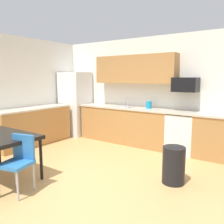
# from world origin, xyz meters

# --- Properties ---
(ground_plane) EXTENTS (12.00, 12.00, 0.00)m
(ground_plane) POSITION_xyz_m (0.00, 0.00, 0.00)
(ground_plane) COLOR tan
(wall_back) EXTENTS (5.80, 0.10, 2.70)m
(wall_back) POSITION_xyz_m (0.00, 2.65, 1.35)
(wall_back) COLOR white
(wall_back) RESTS_ON ground
(cabinet_run_back) EXTENTS (2.47, 0.60, 0.90)m
(cabinet_run_back) POSITION_xyz_m (-0.51, 2.30, 0.45)
(cabinet_run_back) COLOR #AD7A42
(cabinet_run_back) RESTS_ON ground
(cabinet_run_back_right) EXTENTS (1.08, 0.60, 0.90)m
(cabinet_run_back_right) POSITION_xyz_m (1.86, 2.30, 0.45)
(cabinet_run_back_right) COLOR #AD7A42
(cabinet_run_back_right) RESTS_ON ground
(cabinet_run_left) EXTENTS (0.60, 2.00, 0.90)m
(cabinet_run_left) POSITION_xyz_m (-2.30, 0.80, 0.45)
(cabinet_run_left) COLOR #AD7A42
(cabinet_run_left) RESTS_ON ground
(countertop_back) EXTENTS (4.80, 0.64, 0.04)m
(countertop_back) POSITION_xyz_m (0.00, 2.30, 0.92)
(countertop_back) COLOR beige
(countertop_back) RESTS_ON cabinet_run_back
(countertop_left) EXTENTS (0.64, 2.00, 0.04)m
(countertop_left) POSITION_xyz_m (-2.30, 0.80, 0.92)
(countertop_left) COLOR beige
(countertop_left) RESTS_ON cabinet_run_left
(upper_cabinets_back) EXTENTS (2.20, 0.34, 0.70)m
(upper_cabinets_back) POSITION_xyz_m (-0.30, 2.43, 1.90)
(upper_cabinets_back) COLOR #AD7A42
(refrigerator) EXTENTS (0.76, 0.70, 1.84)m
(refrigerator) POSITION_xyz_m (-2.18, 2.22, 0.92)
(refrigerator) COLOR white
(refrigerator) RESTS_ON ground
(oven_range) EXTENTS (0.60, 0.60, 0.91)m
(oven_range) POSITION_xyz_m (1.02, 2.30, 0.46)
(oven_range) COLOR white
(oven_range) RESTS_ON ground
(microwave) EXTENTS (0.54, 0.36, 0.32)m
(microwave) POSITION_xyz_m (1.02, 2.40, 1.53)
(microwave) COLOR black
(sink_basin) EXTENTS (0.48, 0.40, 0.14)m
(sink_basin) POSITION_xyz_m (-0.52, 2.30, 0.88)
(sink_basin) COLOR #A5A8AD
(sink_basin) RESTS_ON countertop_back
(sink_faucet) EXTENTS (0.02, 0.02, 0.24)m
(sink_faucet) POSITION_xyz_m (-0.52, 2.48, 1.04)
(sink_faucet) COLOR #B2B5BA
(sink_faucet) RESTS_ON countertop_back
(chair_near_table) EXTENTS (0.49, 0.49, 0.85)m
(chair_near_table) POSITION_xyz_m (-0.33, -0.93, 0.50)
(chair_near_table) COLOR #2D72B7
(chair_near_table) RESTS_ON ground
(trash_bin) EXTENTS (0.36, 0.36, 0.60)m
(trash_bin) POSITION_xyz_m (1.44, 0.66, 0.30)
(trash_bin) COLOR black
(trash_bin) RESTS_ON ground
(kettle) EXTENTS (0.14, 0.14, 0.20)m
(kettle) POSITION_xyz_m (0.16, 2.35, 1.02)
(kettle) COLOR #198CBF
(kettle) RESTS_ON countertop_back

